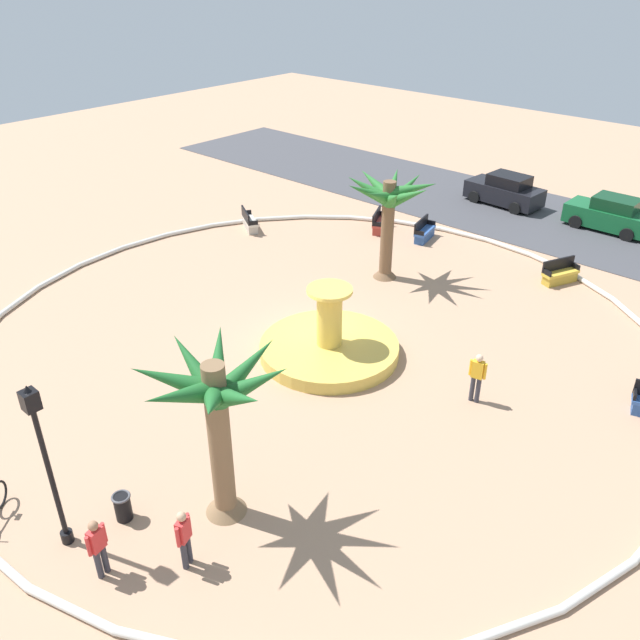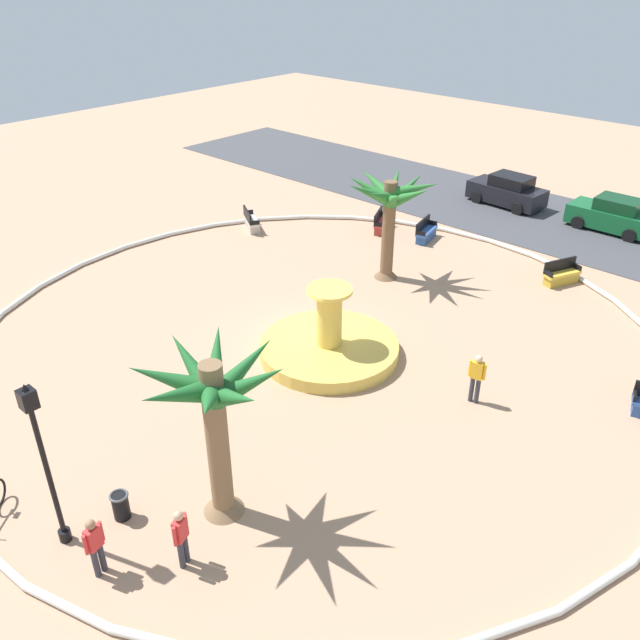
% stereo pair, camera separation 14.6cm
% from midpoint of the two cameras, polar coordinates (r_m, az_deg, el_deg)
% --- Properties ---
extents(ground_plane, '(80.00, 80.00, 0.00)m').
position_cam_midpoint_polar(ground_plane, '(22.88, -0.14, -1.85)').
color(ground_plane, tan).
extents(plaza_curb, '(24.04, 24.04, 0.20)m').
position_cam_midpoint_polar(plaza_curb, '(22.83, -0.15, -1.64)').
color(plaza_curb, silver).
rests_on(plaza_curb, ground).
extents(street_asphalt, '(48.00, 8.00, 0.03)m').
position_cam_midpoint_polar(street_asphalt, '(35.55, 18.27, 8.56)').
color(street_asphalt, '#424247').
rests_on(street_asphalt, ground).
extents(fountain, '(4.69, 4.69, 2.51)m').
position_cam_midpoint_polar(fountain, '(21.96, 0.99, -2.28)').
color(fountain, gold).
rests_on(fountain, ground).
extents(palm_tree_near_fountain, '(3.67, 3.62, 4.38)m').
position_cam_midpoint_polar(palm_tree_near_fountain, '(26.27, 6.26, 10.07)').
color(palm_tree_near_fountain, brown).
rests_on(palm_tree_near_fountain, ground).
extents(palm_tree_by_curb, '(3.59, 3.61, 4.54)m').
position_cam_midpoint_polar(palm_tree_by_curb, '(14.66, -8.99, -7.27)').
color(palm_tree_by_curb, brown).
rests_on(palm_tree_by_curb, ground).
extents(bench_east, '(0.85, 1.67, 1.00)m').
position_cam_midpoint_polar(bench_east, '(31.29, 9.36, 7.51)').
color(bench_east, '#335BA8').
rests_on(bench_east, ground).
extents(bench_north, '(1.63, 1.25, 1.00)m').
position_cam_midpoint_polar(bench_north, '(32.30, -5.89, 8.47)').
color(bench_north, beige).
rests_on(bench_north, ground).
extents(bench_southeast, '(1.09, 1.67, 1.00)m').
position_cam_midpoint_polar(bench_southeast, '(28.49, 20.47, 3.66)').
color(bench_southeast, gold).
rests_on(bench_southeast, ground).
extents(bench_southwest, '(1.14, 1.66, 1.00)m').
position_cam_midpoint_polar(bench_southwest, '(32.09, 5.53, 8.35)').
color(bench_southwest, '#B73D33').
rests_on(bench_southwest, ground).
extents(lamppost, '(0.32, 0.32, 4.42)m').
position_cam_midpoint_polar(lamppost, '(15.37, -22.80, -10.78)').
color(lamppost, black).
rests_on(lamppost, ground).
extents(trash_bin, '(0.46, 0.46, 0.73)m').
position_cam_midpoint_polar(trash_bin, '(16.91, -16.78, -15.23)').
color(trash_bin, black).
rests_on(trash_bin, ground).
extents(person_cyclist_helmet, '(0.27, 0.52, 1.59)m').
position_cam_midpoint_polar(person_cyclist_helmet, '(15.52, -18.80, -18.06)').
color(person_cyclist_helmet, '#33333D').
rests_on(person_cyclist_helmet, ground).
extents(person_cyclist_photo, '(0.31, 0.50, 1.59)m').
position_cam_midpoint_polar(person_cyclist_photo, '(15.22, -11.76, -17.95)').
color(person_cyclist_photo, '#33333D').
rests_on(person_cyclist_photo, ground).
extents(person_pedestrian_stroll, '(0.52, 0.26, 1.66)m').
position_cam_midpoint_polar(person_pedestrian_stroll, '(20.00, 13.72, -4.79)').
color(person_pedestrian_stroll, '#33333D').
rests_on(person_pedestrian_stroll, ground).
extents(parked_car_leftmost, '(4.10, 2.12, 1.67)m').
position_cam_midpoint_polar(parked_car_leftmost, '(36.61, 16.16, 10.77)').
color(parked_car_leftmost, black).
rests_on(parked_car_leftmost, ground).
extents(parked_car_second, '(4.00, 1.92, 1.67)m').
position_cam_midpoint_polar(parked_car_second, '(34.85, 24.33, 8.33)').
color(parked_car_second, '#145B2D').
rests_on(parked_car_second, ground).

